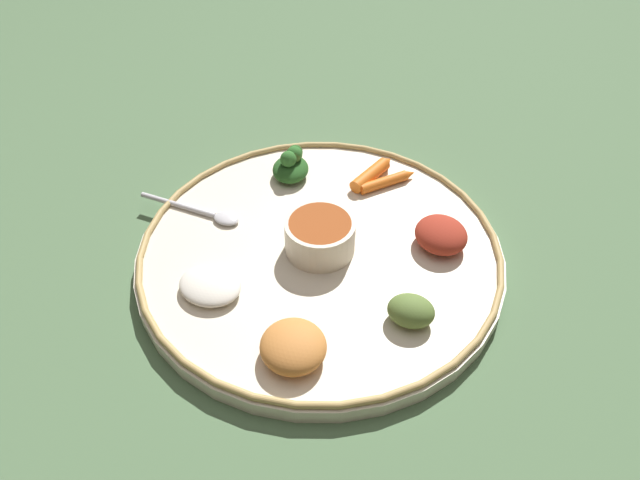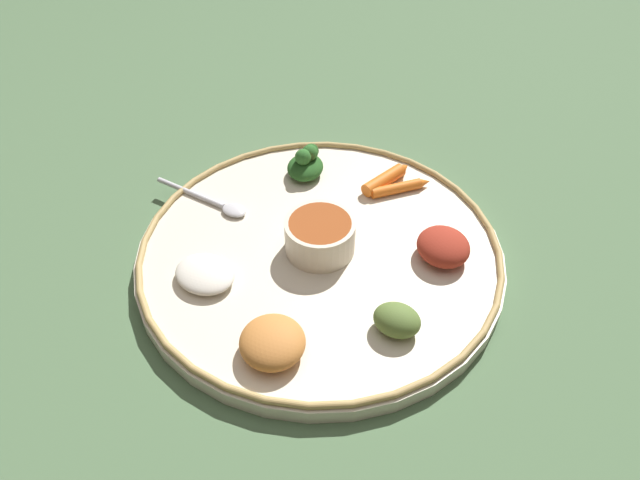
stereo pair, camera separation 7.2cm
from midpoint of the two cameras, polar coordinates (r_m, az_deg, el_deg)
ground_plane at (r=0.74m, az=-2.77°, el=-2.05°), size 2.40×2.40×0.00m
platter at (r=0.73m, az=-2.79°, el=-1.52°), size 0.45×0.45×0.02m
platter_rim at (r=0.73m, az=-2.83°, el=-0.82°), size 0.44×0.44×0.01m
center_bowl at (r=0.71m, az=-2.88°, el=0.35°), size 0.09×0.09×0.04m
spoon at (r=0.79m, az=-13.51°, el=2.44°), size 0.08×0.14×0.01m
greens_pile at (r=0.83m, az=-5.26°, el=7.15°), size 0.07×0.06×0.04m
carrot_near_spoon at (r=0.82m, az=4.00°, el=5.55°), size 0.04×0.08×0.01m
carrot_outer at (r=0.83m, az=2.60°, el=6.32°), size 0.07×0.07×0.02m
mound_squash at (r=0.62m, az=-5.97°, el=-10.30°), size 0.09×0.09×0.03m
mound_collards at (r=0.64m, az=5.57°, el=-6.95°), size 0.06×0.06×0.03m
mound_beet at (r=0.73m, az=8.81°, el=0.37°), size 0.08×0.08×0.03m
mound_rice_white at (r=0.69m, az=-13.46°, el=-4.42°), size 0.09×0.09×0.02m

